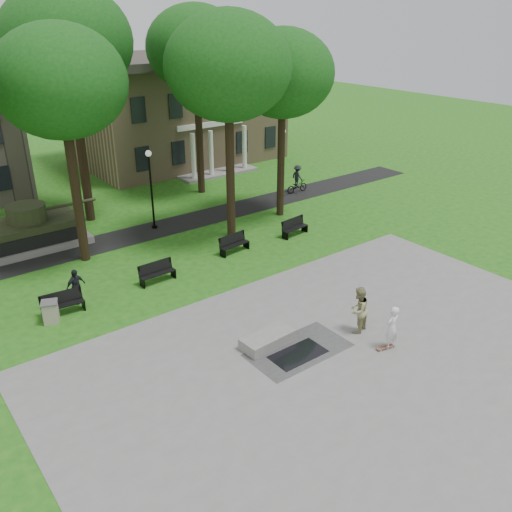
{
  "coord_description": "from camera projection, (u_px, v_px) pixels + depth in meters",
  "views": [
    {
      "loc": [
        -13.1,
        -15.51,
        12.1
      ],
      "look_at": [
        1.04,
        2.94,
        1.4
      ],
      "focal_mm": 38.0,
      "sensor_mm": 36.0,
      "label": 1
    }
  ],
  "objects": [
    {
      "name": "footpath",
      "position": [
        149.0,
        231.0,
        32.13
      ],
      "size": [
        44.0,
        2.6,
        0.01
      ],
      "primitive_type": "cube",
      "color": "black",
      "rests_on": "ground"
    },
    {
      "name": "skateboard",
      "position": [
        385.0,
        348.0,
        21.04
      ],
      "size": [
        0.81,
        0.38,
        0.07
      ],
      "primitive_type": "cube",
      "rotation": [
        0.0,
        0.0,
        -0.24
      ],
      "color": "brown",
      "rests_on": "plaza"
    },
    {
      "name": "trash_bin",
      "position": [
        51.0,
        312.0,
        22.69
      ],
      "size": [
        0.86,
        0.86,
        0.96
      ],
      "rotation": [
        0.0,
        0.0,
        -0.39
      ],
      "color": "#9B9680",
      "rests_on": "ground"
    },
    {
      "name": "tank_monument",
      "position": [
        25.0,
        233.0,
        29.65
      ],
      "size": [
        7.45,
        3.4,
        2.4
      ],
      "color": "gray",
      "rests_on": "ground"
    },
    {
      "name": "puddle",
      "position": [
        298.0,
        354.0,
        20.71
      ],
      "size": [
        2.2,
        1.2,
        0.0
      ],
      "primitive_type": "cube",
      "color": "black",
      "rests_on": "plaza"
    },
    {
      "name": "lamp_mid",
      "position": [
        151.0,
        183.0,
        31.45
      ],
      "size": [
        0.36,
        0.36,
        4.73
      ],
      "color": "black",
      "rests_on": "ground"
    },
    {
      "name": "friend_watching",
      "position": [
        358.0,
        310.0,
        21.78
      ],
      "size": [
        1.14,
        1.0,
        1.99
      ],
      "primitive_type": "imported",
      "rotation": [
        0.0,
        0.0,
        3.43
      ],
      "color": "#9A9563",
      "rests_on": "plaza"
    },
    {
      "name": "tree_1",
      "position": [
        60.0,
        83.0,
        24.82
      ],
      "size": [
        6.2,
        6.2,
        11.63
      ],
      "color": "black",
      "rests_on": "ground"
    },
    {
      "name": "cyclist",
      "position": [
        297.0,
        181.0,
        38.53
      ],
      "size": [
        1.77,
        1.0,
        1.99
      ],
      "rotation": [
        0.0,
        0.0,
        1.56
      ],
      "color": "black",
      "rests_on": "ground"
    },
    {
      "name": "skateboarder",
      "position": [
        392.0,
        327.0,
        20.77
      ],
      "size": [
        0.69,
        0.49,
        1.8
      ],
      "primitive_type": "imported",
      "rotation": [
        0.0,
        0.0,
        3.24
      ],
      "color": "silver",
      "rests_on": "plaza"
    },
    {
      "name": "tree_2",
      "position": [
        228.0,
        67.0,
        27.64
      ],
      "size": [
        6.6,
        6.6,
        12.16
      ],
      "color": "black",
      "rests_on": "ground"
    },
    {
      "name": "ground",
      "position": [
        278.0,
        314.0,
        23.48
      ],
      "size": [
        120.0,
        120.0,
        0.0
      ],
      "primitive_type": "plane",
      "color": "#1B5714",
      "rests_on": "ground"
    },
    {
      "name": "building_right",
      "position": [
        175.0,
        108.0,
        45.93
      ],
      "size": [
        17.0,
        12.0,
        8.6
      ],
      "color": "#9E8460",
      "rests_on": "ground"
    },
    {
      "name": "tree_3",
      "position": [
        283.0,
        74.0,
        31.15
      ],
      "size": [
        6.0,
        6.0,
        11.19
      ],
      "color": "black",
      "rests_on": "ground"
    },
    {
      "name": "plaza",
      "position": [
        365.0,
        369.0,
        19.87
      ],
      "size": [
        22.0,
        16.0,
        0.02
      ],
      "primitive_type": "cube",
      "color": "gray",
      "rests_on": "ground"
    },
    {
      "name": "park_bench_1",
      "position": [
        157.0,
        272.0,
        26.04
      ],
      "size": [
        1.81,
        0.56,
        1.0
      ],
      "rotation": [
        0.0,
        0.0,
        0.02
      ],
      "color": "black",
      "rests_on": "ground"
    },
    {
      "name": "tree_4",
      "position": [
        67.0,
        42.0,
        29.56
      ],
      "size": [
        7.2,
        7.2,
        13.5
      ],
      "color": "black",
      "rests_on": "ground"
    },
    {
      "name": "concrete_block",
      "position": [
        268.0,
        339.0,
        21.23
      ],
      "size": [
        2.25,
        1.12,
        0.45
      ],
      "primitive_type": "cube",
      "rotation": [
        0.0,
        0.0,
        0.05
      ],
      "color": "gray",
      "rests_on": "plaza"
    },
    {
      "name": "tree_5",
      "position": [
        195.0,
        49.0,
        34.92
      ],
      "size": [
        6.4,
        6.4,
        12.44
      ],
      "color": "black",
      "rests_on": "ground"
    },
    {
      "name": "park_bench_0",
      "position": [
        62.0,
        303.0,
        23.31
      ],
      "size": [
        1.83,
        0.69,
        1.0
      ],
      "rotation": [
        0.0,
        0.0,
        -0.09
      ],
      "color": "black",
      "rests_on": "ground"
    },
    {
      "name": "park_bench_2",
      "position": [
        234.0,
        243.0,
        29.21
      ],
      "size": [
        1.84,
        0.72,
        1.0
      ],
      "rotation": [
        0.0,
        0.0,
        0.11
      ],
      "color": "black",
      "rests_on": "ground"
    },
    {
      "name": "pedestrian_walker",
      "position": [
        76.0,
        286.0,
        24.04
      ],
      "size": [
        1.03,
        0.65,
        1.64
      ],
      "primitive_type": "imported",
      "rotation": [
        0.0,
        0.0,
        0.29
      ],
      "color": "black",
      "rests_on": "ground"
    },
    {
      "name": "lamp_right",
      "position": [
        283.0,
        157.0,
        36.98
      ],
      "size": [
        0.36,
        0.36,
        4.73
      ],
      "color": "black",
      "rests_on": "ground"
    },
    {
      "name": "park_bench_3",
      "position": [
        294.0,
        226.0,
        31.42
      ],
      "size": [
        1.84,
        0.74,
        1.0
      ],
      "rotation": [
        0.0,
        0.0,
        0.12
      ],
      "color": "black",
      "rests_on": "ground"
    }
  ]
}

